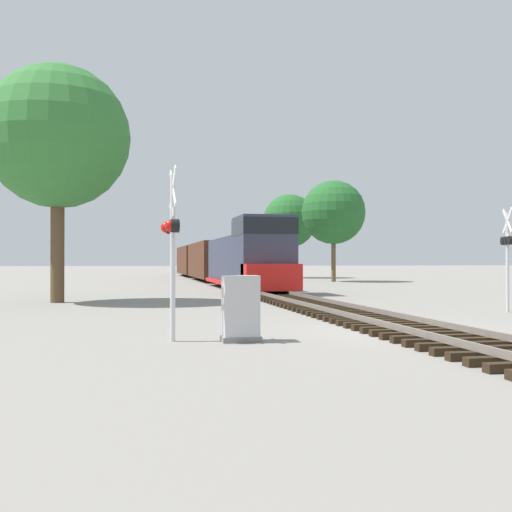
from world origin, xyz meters
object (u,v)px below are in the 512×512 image
crossing_signal_near (172,237)px  tree_mid_background (333,212)px  freight_train (213,261)px  relay_cabinet (241,309)px  tree_far_right (58,137)px  tree_deep_background (290,221)px  crossing_signal_far (508,246)px

crossing_signal_near → tree_mid_background: size_ratio=0.45×
freight_train → relay_cabinet: 38.86m
tree_far_right → tree_mid_background: size_ratio=1.17×
relay_cabinet → tree_far_right: bearing=111.9°
freight_train → crossing_signal_near: 38.76m
tree_far_right → tree_deep_background: bearing=60.3°
freight_train → tree_mid_background: 11.36m
crossing_signal_near → crossing_signal_far: 13.35m
tree_far_right → crossing_signal_near: bearing=-73.4°
tree_far_right → tree_deep_background: size_ratio=1.17×
crossing_signal_near → tree_far_right: size_ratio=0.38×
relay_cabinet → tree_far_right: size_ratio=0.14×
freight_train → tree_deep_background: 14.26m
tree_mid_background → tree_deep_background: 11.83m
tree_far_right → tree_deep_background: tree_far_right is taller
relay_cabinet → tree_deep_background: size_ratio=0.17×
relay_cabinet → tree_far_right: 16.41m
tree_mid_background → tree_deep_background: size_ratio=0.99×
tree_far_right → tree_mid_background: (20.47, 22.54, -1.17)m
tree_mid_background → crossing_signal_far: bearing=-97.7°
crossing_signal_near → tree_deep_background: tree_deep_background is taller
crossing_signal_far → tree_far_right: (-16.31, 8.34, 4.89)m
crossing_signal_near → relay_cabinet: crossing_signal_near is taller
relay_cabinet → tree_deep_background: 50.61m
crossing_signal_far → tree_mid_background: 31.38m
crossing_signal_near → relay_cabinet: bearing=74.9°
freight_train → crossing_signal_far: size_ratio=12.92×
crossing_signal_far → crossing_signal_near: bearing=129.2°
freight_train → tree_deep_background: bearing=45.7°
crossing_signal_far → tree_deep_background: 42.97m
crossing_signal_near → crossing_signal_far: size_ratio=1.06×
crossing_signal_far → tree_mid_background: size_ratio=0.42×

